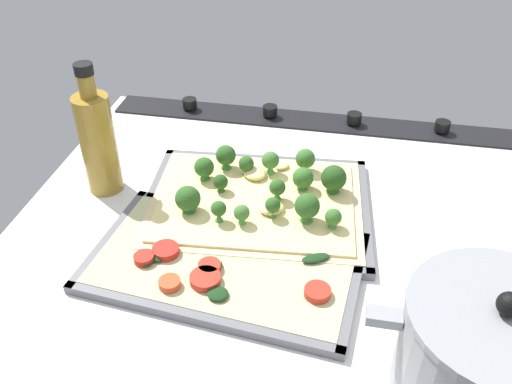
% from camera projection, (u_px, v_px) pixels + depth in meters
% --- Properties ---
extents(ground_plane, '(0.81, 0.72, 0.03)m').
position_uv_depth(ground_plane, '(287.00, 236.00, 0.81)').
color(ground_plane, white).
extents(stove_control_panel, '(0.78, 0.07, 0.03)m').
position_uv_depth(stove_control_panel, '(311.00, 119.00, 1.05)').
color(stove_control_panel, black).
rests_on(stove_control_panel, ground_plane).
extents(baking_tray_front, '(0.36, 0.30, 0.01)m').
position_uv_depth(baking_tray_front, '(256.00, 208.00, 0.83)').
color(baking_tray_front, slate).
rests_on(baking_tray_front, ground_plane).
extents(broccoli_pizza, '(0.33, 0.27, 0.06)m').
position_uv_depth(broccoli_pizza, '(260.00, 197.00, 0.83)').
color(broccoli_pizza, beige).
rests_on(broccoli_pizza, baking_tray_front).
extents(baking_tray_back, '(0.38, 0.25, 0.01)m').
position_uv_depth(baking_tray_back, '(225.00, 264.00, 0.73)').
color(baking_tray_back, slate).
rests_on(baking_tray_back, ground_plane).
extents(veggie_pizza_back, '(0.35, 0.22, 0.02)m').
position_uv_depth(veggie_pizza_back, '(222.00, 262.00, 0.73)').
color(veggie_pizza_back, '#BFC08A').
rests_on(veggie_pizza_back, baking_tray_back).
extents(cooking_pot, '(0.25, 0.18, 0.15)m').
position_uv_depth(cooking_pot, '(490.00, 354.00, 0.55)').
color(cooking_pot, gray).
rests_on(cooking_pot, ground_plane).
extents(oil_bottle, '(0.05, 0.05, 0.21)m').
position_uv_depth(oil_bottle, '(98.00, 141.00, 0.83)').
color(oil_bottle, olive).
rests_on(oil_bottle, ground_plane).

